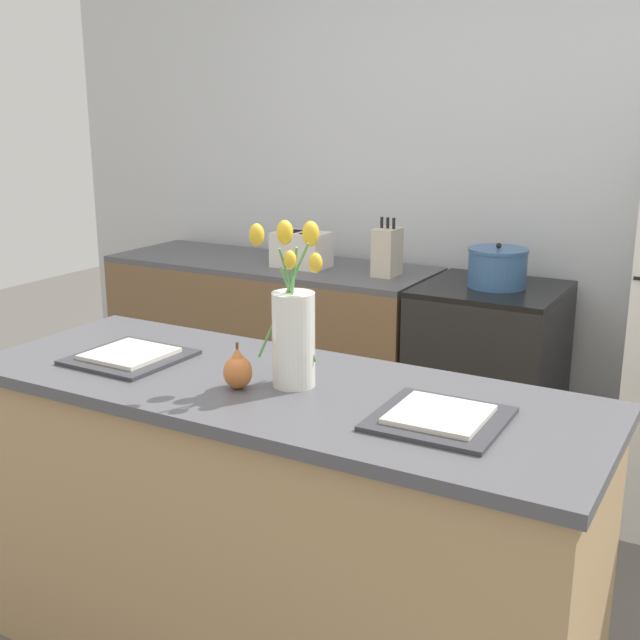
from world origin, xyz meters
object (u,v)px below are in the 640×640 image
(plate_setting_right, at_px, (439,417))
(toaster, at_px, (301,250))
(stove_range, at_px, (487,382))
(plate_setting_left, at_px, (130,356))
(flower_vase, at_px, (293,327))
(knife_block, at_px, (387,252))
(cooking_pot, at_px, (497,268))
(pear_figurine, at_px, (238,370))

(plate_setting_right, distance_m, toaster, 2.09)
(stove_range, xyz_separation_m, plate_setting_left, (-0.59, -1.63, 0.48))
(flower_vase, height_order, plate_setting_left, flower_vase)
(knife_block, bearing_deg, flower_vase, -73.92)
(flower_vase, distance_m, cooking_pot, 1.59)
(stove_range, relative_size, knife_block, 3.27)
(pear_figurine, bearing_deg, cooking_pot, 83.88)
(stove_range, height_order, plate_setting_right, plate_setting_right)
(plate_setting_right, xyz_separation_m, knife_block, (-0.89, 1.62, 0.07))
(pear_figurine, bearing_deg, plate_setting_right, 4.83)
(pear_figurine, height_order, plate_setting_right, pear_figurine)
(flower_vase, relative_size, pear_figurine, 3.43)
(plate_setting_right, distance_m, cooking_pot, 1.68)
(plate_setting_right, relative_size, toaster, 1.11)
(pear_figurine, height_order, plate_setting_left, pear_figurine)
(toaster, relative_size, knife_block, 1.04)
(pear_figurine, bearing_deg, stove_range, 84.42)
(toaster, bearing_deg, flower_vase, -59.80)
(plate_setting_right, bearing_deg, plate_setting_left, 180.00)
(plate_setting_left, xyz_separation_m, plate_setting_right, (0.98, 0.00, 0.00))
(cooking_pot, bearing_deg, pear_figurine, -96.12)
(flower_vase, height_order, plate_setting_right, flower_vase)
(knife_block, bearing_deg, stove_range, 2.08)
(plate_setting_left, relative_size, plate_setting_right, 1.00)
(pear_figurine, relative_size, knife_block, 0.47)
(cooking_pot, relative_size, knife_block, 0.96)
(pear_figurine, bearing_deg, plate_setting_left, 173.73)
(cooking_pot, bearing_deg, stove_range, -169.75)
(stove_range, bearing_deg, plate_setting_right, -76.53)
(flower_vase, height_order, knife_block, flower_vase)
(plate_setting_left, bearing_deg, knife_block, 86.75)
(stove_range, height_order, plate_setting_left, plate_setting_left)
(cooking_pot, bearing_deg, plate_setting_left, -110.37)
(flower_vase, xyz_separation_m, knife_block, (-0.45, 1.57, -0.08))
(stove_range, bearing_deg, cooking_pot, 10.25)
(plate_setting_left, distance_m, cooking_pot, 1.75)
(toaster, bearing_deg, stove_range, 2.14)
(plate_setting_right, relative_size, knife_block, 1.15)
(cooking_pot, height_order, knife_block, knife_block)
(flower_vase, bearing_deg, toaster, 120.20)
(stove_range, bearing_deg, flower_vase, -91.74)
(toaster, bearing_deg, plate_setting_right, -50.01)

